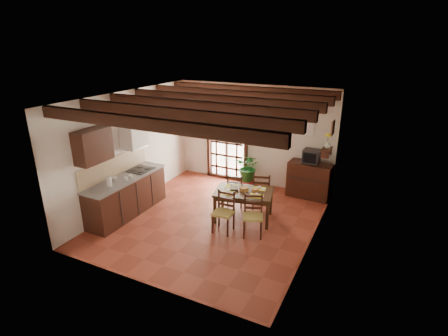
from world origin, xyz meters
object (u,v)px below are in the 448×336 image
Objects in this scene: kitchen_counter at (127,195)px; crt_tv at (311,156)px; chair_near_right at (253,223)px; chair_far_left at (236,195)px; chair_near_left at (223,219)px; dining_table at (244,195)px; potted_plant at (249,168)px; sideboard at (309,180)px; pendant_lamp at (247,130)px; chair_far_right at (261,197)px.

crt_tv is (3.64, 2.82, 0.65)m from kitchen_counter.
chair_near_right reaches higher than chair_far_left.
crt_tv reaches higher than chair_near_left.
kitchen_counter is at bearing 167.18° from chair_near_right.
dining_table is 1.89m from potted_plant.
chair_near_right is 2.52m from sideboard.
chair_far_left is at bearing 116.06° from dining_table.
chair_far_left is 0.77× the size of sideboard.
pendant_lamp is at bearing 76.07° from chair_near_left.
dining_table is 1.60× the size of chair_near_left.
kitchen_counter reaches higher than chair_near_left.
chair_near_right is 0.81× the size of sideboard.
chair_far_right is (-0.28, 1.28, 0.01)m from chair_near_right.
chair_near_right is 2.65m from crt_tv.
dining_table is at bearing 20.32° from kitchen_counter.
sideboard is at bearing 2.91° from potted_plant.
crt_tv is 2.27m from pendant_lamp.
pendant_lamp reaches higher than chair_near_right.
chair_far_right is 0.45× the size of potted_plant.
sideboard reaches higher than chair_near_left.
pendant_lamp is at bearing 22.25° from kitchen_counter.
chair_far_left is 0.91× the size of chair_far_right.
kitchen_counter is 3.06m from chair_near_right.
chair_near_right reaches higher than dining_table.
potted_plant is at bearing -69.58° from chair_far_right.
chair_near_left is 0.43× the size of potted_plant.
sideboard is (1.06, 1.87, -0.14)m from dining_table.
crt_tv is 0.49× the size of pendant_lamp.
crt_tv is at bearing 55.83° from chair_near_right.
chair_near_right is at bearing 87.07° from chair_far_right.
chair_far_left is at bearing -2.92° from chair_far_right.
chair_near_right is at bearing -102.21° from crt_tv.
chair_near_right is 1.05× the size of pendant_lamp.
chair_far_right is at bearing 63.85° from dining_table.
potted_plant reaches higher than chair_far_left.
crt_tv is (0.61, 2.43, 0.84)m from chair_near_right.
chair_near_left is at bearing 172.45° from chair_near_right.
chair_far_right reaches higher than chair_near_left.
sideboard is (0.61, 2.44, 0.19)m from chair_near_right.
dining_table is 0.80m from chair_far_left.
potted_plant is at bearing 97.81° from chair_near_left.
pendant_lamp reaches higher than sideboard.
chair_far_right is 1.68m from crt_tv.
chair_near_left is 1.45m from chair_far_right.
chair_near_left is (-0.17, -0.71, -0.33)m from dining_table.
dining_table is at bearing 115.58° from chair_far_left.
potted_plant is at bearing 96.22° from dining_table.
dining_table is 1.61× the size of chair_near_right.
chair_near_left is at bearing -80.04° from potted_plant.
kitchen_counter reaches higher than dining_table.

